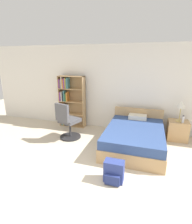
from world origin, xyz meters
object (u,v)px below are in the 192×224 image
office_chair (68,123)px  table_lamp (181,106)px  water_bottle (183,119)px  backpack_blue (114,172)px  nightstand (177,130)px  bed (135,136)px  bookshelf (69,101)px

office_chair → table_lamp: bearing=16.1°
water_bottle → backpack_blue: 2.60m
nightstand → backpack_blue: (-1.32, -2.26, -0.08)m
backpack_blue → office_chair: bearing=138.9°
office_chair → bed: bearing=3.1°
office_chair → table_lamp: (2.93, 0.84, 0.51)m
nightstand → water_bottle: 0.39m
bookshelf → office_chair: size_ratio=1.58×
office_chair → nightstand: bearing=16.3°
table_lamp → water_bottle: bearing=-53.1°
bookshelf → table_lamp: bearing=-1.9°
bed → table_lamp: table_lamp is taller
nightstand → table_lamp: (0.00, -0.01, 0.71)m
table_lamp → water_bottle: 0.36m
office_chair → water_bottle: bearing=13.9°
nightstand → water_bottle: water_bottle is taller
office_chair → nightstand: (2.93, 0.85, -0.20)m
bookshelf → table_lamp: 3.34m
office_chair → table_lamp: table_lamp is taller
bed → bookshelf: bearing=159.1°
nightstand → table_lamp: 0.71m
bookshelf → nightstand: (3.33, -0.10, -0.58)m
table_lamp → nightstand: bearing=102.3°
bookshelf → bed: size_ratio=0.84×
bed → office_chair: (-1.83, -0.10, 0.20)m
bed → office_chair: size_ratio=1.89×
nightstand → backpack_blue: bearing=-120.4°
bed → backpack_blue: 1.52m
nightstand → backpack_blue: nightstand is taller
bed → nightstand: 1.33m
backpack_blue → table_lamp: bearing=59.5°
backpack_blue → water_bottle: bearing=56.9°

